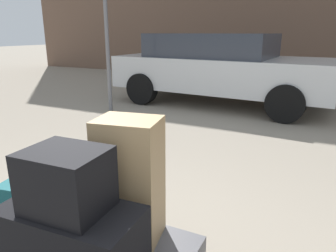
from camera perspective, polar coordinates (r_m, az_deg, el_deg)
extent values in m
cylinder|color=black|center=(2.42, -20.14, -17.53)|extent=(0.24, 0.06, 0.24)
cube|color=black|center=(1.61, -16.82, -19.36)|extent=(0.66, 0.37, 0.34)
cube|color=#9E7F56|center=(1.72, -6.88, -9.68)|extent=(0.36, 0.31, 0.68)
cube|color=#144C51|center=(2.07, -19.18, -12.46)|extent=(0.65, 0.46, 0.25)
cube|color=black|center=(1.46, -17.85, -9.36)|extent=(0.36, 0.30, 0.28)
cube|color=silver|center=(6.64, 9.79, 9.41)|extent=(4.41, 2.07, 0.64)
cube|color=#2D333D|center=(6.69, 7.96, 14.27)|extent=(2.50, 1.73, 0.46)
cylinder|color=black|center=(7.19, 22.81, 6.31)|extent=(0.65, 0.26, 0.64)
cylinder|color=black|center=(5.53, 20.43, 3.83)|extent=(0.65, 0.26, 0.64)
cylinder|color=black|center=(8.03, 2.19, 8.53)|extent=(0.65, 0.26, 0.64)
cylinder|color=black|center=(6.58, -4.73, 6.72)|extent=(0.65, 0.26, 0.64)
cylinder|color=slate|center=(6.02, -10.94, 14.94)|extent=(0.07, 0.07, 2.60)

